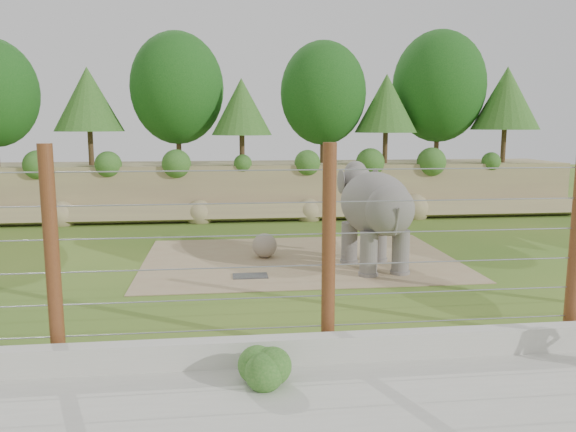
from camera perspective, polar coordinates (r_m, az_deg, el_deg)
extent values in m
plane|color=#3A661E|center=(15.40, 0.88, -7.07)|extent=(90.00, 90.00, 0.00)
cube|color=#907C5C|center=(27.89, -2.67, 2.85)|extent=(30.00, 4.00, 2.50)
cube|color=#907C5C|center=(25.74, -2.28, 0.30)|extent=(30.00, 1.37, 1.07)
cylinder|color=#3F2B19|center=(27.83, -19.39, 6.54)|extent=(0.24, 0.24, 1.58)
sphere|color=#0E4210|center=(27.84, -19.63, 10.93)|extent=(3.60, 3.60, 3.60)
cylinder|color=#3F2B19|center=(27.74, -11.04, 7.24)|extent=(0.24, 0.24, 1.92)
sphere|color=#0E4210|center=(27.79, -11.21, 12.63)|extent=(4.40, 4.40, 4.40)
cylinder|color=#3F2B19|center=(26.50, -4.68, 6.72)|extent=(0.24, 0.24, 1.40)
sphere|color=#0E4210|center=(26.49, -4.74, 10.83)|extent=(3.20, 3.20, 3.20)
cylinder|color=#3F2B19|center=(27.92, 3.53, 7.29)|extent=(0.24, 0.24, 1.82)
sphere|color=#0E4210|center=(27.95, 3.58, 12.36)|extent=(4.16, 4.16, 4.16)
cylinder|color=#3F2B19|center=(28.04, 9.84, 6.86)|extent=(0.24, 0.24, 1.50)
sphere|color=#0E4210|center=(28.03, 9.95, 11.03)|extent=(3.44, 3.44, 3.44)
cylinder|color=#3F2B19|center=(29.95, 14.86, 7.33)|extent=(0.24, 0.24, 2.03)
sphere|color=#0E4210|center=(30.01, 15.08, 12.59)|extent=(4.64, 4.64, 4.64)
cylinder|color=#3F2B19|center=(30.11, 21.04, 6.67)|extent=(0.24, 0.24, 1.64)
sphere|color=#0E4210|center=(30.13, 21.28, 10.91)|extent=(3.76, 3.76, 3.76)
cube|color=#9C7E5B|center=(18.34, 1.19, -4.39)|extent=(10.00, 7.00, 0.02)
cube|color=#262628|center=(16.26, -3.86, -6.08)|extent=(1.00, 0.60, 0.03)
sphere|color=gray|center=(18.44, -2.40, -3.01)|extent=(0.80, 0.80, 0.80)
cube|color=beige|center=(10.65, 4.56, -13.21)|extent=(26.00, 0.35, 0.50)
cube|color=beige|center=(8.99, 7.19, -19.42)|extent=(26.00, 4.00, 0.01)
cylinder|color=#522517|center=(10.84, -22.84, -3.81)|extent=(0.26, 0.26, 4.00)
cylinder|color=#522517|center=(10.60, 4.15, -3.40)|extent=(0.26, 0.26, 4.00)
cylinder|color=#522517|center=(12.53, 27.24, -2.44)|extent=(0.26, 0.26, 4.00)
cylinder|color=#949499|center=(11.02, 4.06, -11.03)|extent=(20.00, 0.02, 0.02)
cylinder|color=#949499|center=(10.83, 4.10, -8.05)|extent=(20.00, 0.02, 0.02)
cylinder|color=#949499|center=(10.67, 4.14, -4.97)|extent=(20.00, 0.02, 0.02)
cylinder|color=#949499|center=(10.54, 4.17, -1.80)|extent=(20.00, 0.02, 0.02)
cylinder|color=#949499|center=(10.44, 4.21, 1.43)|extent=(20.00, 0.02, 0.02)
cylinder|color=#949499|center=(10.38, 4.25, 4.72)|extent=(20.00, 0.02, 0.02)
sphere|color=#27601C|center=(9.71, -2.82, -14.86)|extent=(0.67, 0.67, 0.67)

